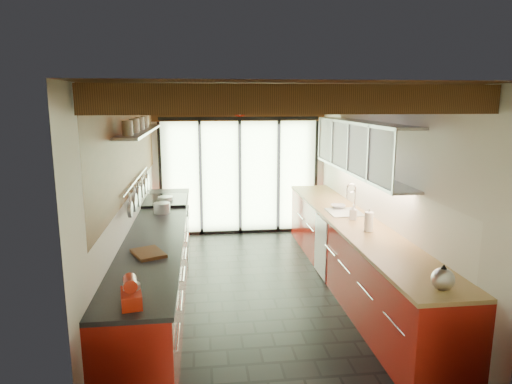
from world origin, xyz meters
The scene contains 18 objects.
ground centered at (0.00, 0.00, 0.00)m, with size 5.50×5.50×0.00m, color black.
room_shell centered at (0.00, 0.00, 1.65)m, with size 5.50×5.50×5.50m.
ceiling_beams centered at (0.00, 0.38, 2.46)m, with size 3.14×5.06×4.90m.
glass_door centered at (0.00, 2.69, 1.66)m, with size 2.95×0.10×2.90m.
left_counter centered at (-1.28, 0.00, 0.46)m, with size 0.68×5.00×0.92m.
range_stove centered at (-1.28, 1.45, 0.47)m, with size 0.66×0.90×0.97m.
right_counter centered at (1.27, 0.00, 0.46)m, with size 0.68×5.00×0.92m.
sink_assembly centered at (1.29, 0.40, 0.96)m, with size 0.45×0.52×0.43m.
upper_cabinets_right centered at (1.43, 0.30, 1.85)m, with size 0.34×3.00×3.00m.
left_wall_fixtures centered at (-1.47, 0.25, 1.80)m, with size 0.28×2.60×0.96m.
stand_mixer centered at (-1.27, -2.24, 1.02)m, with size 0.20×0.29×0.24m.
pot_large centered at (-1.27, 0.70, 0.99)m, with size 0.23×0.23×0.15m, color silver.
pot_small centered at (-1.27, 1.39, 0.97)m, with size 0.24×0.24×0.09m, color silver.
cutting_board centered at (-1.27, -1.07, 0.94)m, with size 0.27×0.38×0.03m, color brown.
kettle centered at (1.27, -2.25, 1.02)m, with size 0.23×0.26×0.23m.
paper_towel centered at (1.27, -0.53, 1.04)m, with size 0.14×0.14×0.28m.
soap_bottle centered at (1.27, 0.03, 1.02)m, with size 0.09×0.10×0.21m, color silver.
bowl centered at (1.27, 0.69, 0.95)m, with size 0.21×0.21×0.05m, color silver.
Camera 1 is at (-0.71, -5.62, 2.47)m, focal length 32.00 mm.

